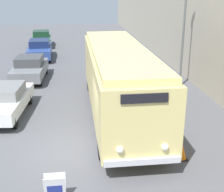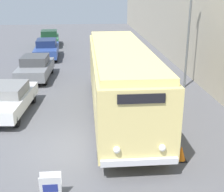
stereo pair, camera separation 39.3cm
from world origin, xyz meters
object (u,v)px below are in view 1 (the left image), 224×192
vintage_bus (118,77)px  parked_car_far (40,49)px  sign_board (55,189)px  parked_car_mid (30,68)px  parked_car_distant (42,38)px  streetlamp (185,13)px  parked_car_near (5,100)px  traffic_cone (182,152)px

vintage_bus → parked_car_far: 13.35m
sign_board → parked_car_mid: parked_car_mid is taller
parked_car_distant → streetlamp: bearing=-61.5°
vintage_bus → parked_car_near: bearing=173.7°
streetlamp → parked_car_far: streetlamp is taller
streetlamp → parked_car_mid: size_ratio=1.55×
vintage_bus → streetlamp: bearing=41.6°
sign_board → traffic_cone: (4.22, 1.71, -0.12)m
streetlamp → parked_car_distant: 17.53m
sign_board → traffic_cone: sign_board is taller
parked_car_mid → traffic_cone: size_ratio=7.67×
sign_board → parked_car_far: bearing=96.5°
parked_car_distant → sign_board: bearing=-88.4°
parked_car_near → parked_car_mid: (0.40, 5.77, 0.03)m
vintage_bus → parked_car_mid: (-4.73, 6.34, -1.05)m
sign_board → parked_car_far: 18.52m
traffic_cone → streetlamp: bearing=71.9°
parked_car_mid → parked_car_distant: parked_car_distant is taller
sign_board → parked_car_distant: parked_car_distant is taller
parked_car_distant → parked_car_far: bearing=-90.6°
parked_car_near → traffic_cone: bearing=-30.1°
parked_car_mid → traffic_cone: bearing=-56.4°
parked_car_near → parked_car_mid: 5.78m
vintage_bus → streetlamp: size_ratio=1.59×
streetlamp → parked_car_mid: (-8.96, 2.58, -3.52)m
sign_board → parked_car_near: size_ratio=0.18×
parked_car_mid → parked_car_distant: (-0.32, 11.87, 0.01)m
traffic_cone → parked_car_near: bearing=144.6°
vintage_bus → parked_car_mid: 7.98m
vintage_bus → traffic_cone: vintage_bus is taller
sign_board → traffic_cone: 4.55m
parked_car_near → parked_car_far: (0.45, 11.89, 0.06)m
sign_board → parked_car_distant: 24.27m
traffic_cone → vintage_bus: bearing=111.1°
parked_car_far → parked_car_near: bearing=-94.2°
vintage_bus → sign_board: 6.63m
sign_board → streetlamp: size_ratio=0.12×
parked_car_near → parked_car_mid: size_ratio=1.04×
vintage_bus → parked_car_mid: vintage_bus is taller
vintage_bus → sign_board: bearing=-113.6°
traffic_cone → sign_board: bearing=-157.9°
streetlamp → parked_car_mid: streetlamp is taller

